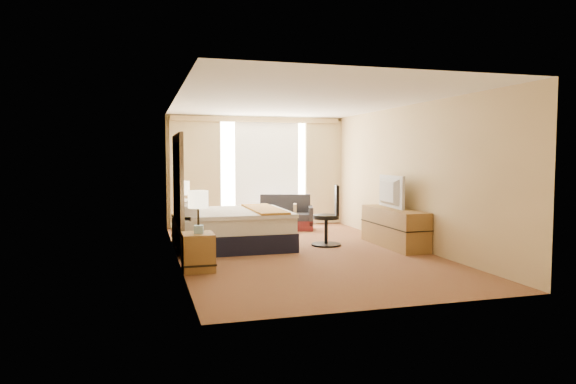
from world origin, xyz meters
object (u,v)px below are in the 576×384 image
object	(u,v)px
loveseat	(285,218)
lamp_left	(198,200)
floor_lamp	(179,170)
lamp_right	(181,189)
bed	(232,228)
desk_chair	(329,219)
television	(386,192)
nightstand_right	(184,229)
media_dresser	(394,227)
nightstand_left	(198,252)

from	to	relation	value
loveseat	lamp_left	size ratio (longest dim) A/B	2.25
floor_lamp	lamp_right	world-z (taller)	floor_lamp
bed	lamp_left	size ratio (longest dim) A/B	3.23
desk_chair	television	bearing A→B (deg)	8.08
nightstand_right	television	world-z (taller)	television
media_dresser	loveseat	distance (m)	3.00
floor_lamp	lamp_left	size ratio (longest dim) A/B	3.16
desk_chair	lamp_left	world-z (taller)	lamp_left
nightstand_right	nightstand_left	bearing A→B (deg)	-90.00
desk_chair	television	xyz separation A→B (m)	(1.07, -0.17, 0.50)
media_dresser	desk_chair	size ratio (longest dim) A/B	1.59
floor_lamp	nightstand_right	bearing A→B (deg)	-87.98
nightstand_right	television	bearing A→B (deg)	-18.40
bed	lamp_left	xyz separation A→B (m)	(-0.80, -1.76, 0.67)
media_dresser	desk_chair	xyz separation A→B (m)	(-1.12, 0.41, 0.15)
lamp_left	television	bearing A→B (deg)	19.10
media_dresser	floor_lamp	size ratio (longest dim) A/B	0.92
loveseat	desk_chair	bearing A→B (deg)	-68.45
lamp_right	floor_lamp	bearing A→B (deg)	89.07
bed	desk_chair	distance (m)	1.81
floor_lamp	lamp_left	distance (m)	3.34
media_dresser	loveseat	bearing A→B (deg)	116.42
media_dresser	television	xyz separation A→B (m)	(-0.05, 0.24, 0.65)
nightstand_left	lamp_left	world-z (taller)	lamp_left
nightstand_right	lamp_right	bearing A→B (deg)	-158.53
media_dresser	floor_lamp	bearing A→B (deg)	148.34
nightstand_right	floor_lamp	world-z (taller)	floor_lamp
floor_lamp	desk_chair	xyz separation A→B (m)	(2.61, -1.89, -0.87)
lamp_left	lamp_right	size ratio (longest dim) A/B	0.96
nightstand_right	lamp_right	size ratio (longest dim) A/B	0.86
nightstand_left	lamp_left	distance (m)	0.75
floor_lamp	television	distance (m)	4.24
desk_chair	floor_lamp	bearing A→B (deg)	161.45
lamp_right	nightstand_right	bearing A→B (deg)	21.47
nightstand_right	media_dresser	bearing A→B (deg)	-21.40
loveseat	nightstand_left	bearing A→B (deg)	-106.19
nightstand_right	media_dresser	distance (m)	3.97
floor_lamp	desk_chair	distance (m)	3.34
media_dresser	loveseat	size ratio (longest dim) A/B	1.30
nightstand_right	bed	world-z (taller)	bed
loveseat	lamp_left	world-z (taller)	lamp_left
desk_chair	lamp_left	size ratio (longest dim) A/B	1.83
media_dresser	floor_lamp	xyz separation A→B (m)	(-3.73, 2.30, 1.03)
loveseat	lamp_right	bearing A→B (deg)	-136.32
nightstand_left	lamp_left	size ratio (longest dim) A/B	0.89
nightstand_left	floor_lamp	xyz separation A→B (m)	(-0.03, 3.35, 1.10)
nightstand_left	loveseat	world-z (taller)	loveseat
television	desk_chair	bearing A→B (deg)	84.34
nightstand_left	loveseat	xyz separation A→B (m)	(2.36, 3.74, -0.02)
nightstand_right	bed	size ratio (longest dim) A/B	0.28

